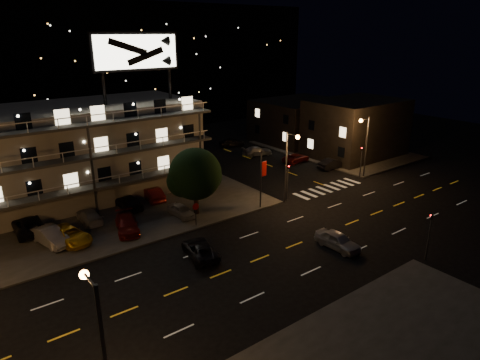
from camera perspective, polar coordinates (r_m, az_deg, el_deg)
ground at (r=37.81m, az=5.03°, el=-9.50°), size 140.00×140.00×0.00m
curb_nw at (r=48.67m, az=-24.27°, el=-4.35°), size 44.00×24.00×0.15m
curb_ne at (r=71.09m, az=12.35°, el=4.04°), size 16.00×24.00×0.15m
motel at (r=51.50m, az=-21.76°, el=3.45°), size 28.00×13.80×18.10m
side_bldg_front at (r=67.68m, az=15.16°, el=6.71°), size 14.06×10.00×8.50m
side_bldg_back at (r=75.60m, az=7.94°, el=7.86°), size 14.06×12.00×7.00m
hill_backdrop at (r=94.87m, az=-27.66°, el=13.12°), size 120.00×25.00×24.00m
streetlight_nc at (r=46.69m, az=6.49°, el=2.71°), size 0.44×1.92×8.00m
streetlight_ne at (r=56.88m, az=16.34°, el=5.04°), size 1.92×0.44×8.00m
streetlight_s at (r=21.55m, az=-18.13°, el=-19.53°), size 0.44×1.92×8.00m
signal_nw at (r=48.13m, az=6.37°, el=0.23°), size 0.20×0.27×4.60m
signal_sw at (r=38.56m, az=23.97°, el=-6.35°), size 0.20×0.27×4.60m
signal_ne at (r=57.49m, az=15.88°, el=2.76°), size 0.27×0.20×4.60m
banner_north at (r=45.31m, az=2.87°, el=0.26°), size 0.83×0.16×6.40m
stop_sign at (r=41.67m, az=-5.92°, el=-4.09°), size 0.91×0.11×2.61m
tree at (r=43.50m, az=-6.04°, el=0.59°), size 5.56×5.35×7.00m
lot_car_1 at (r=41.83m, az=-23.93°, el=-6.86°), size 2.75×4.90×1.53m
lot_car_2 at (r=41.57m, az=-21.81°, el=-6.84°), size 3.47×5.35×1.37m
lot_car_3 at (r=42.11m, az=-14.84°, el=-5.70°), size 3.23×5.15×1.39m
lot_car_4 at (r=44.29m, az=-7.84°, el=-4.06°), size 1.74×3.69×1.22m
lot_car_6 at (r=45.14m, az=-26.41°, el=-5.33°), size 2.58×5.52×1.53m
lot_car_7 at (r=45.06m, az=-19.44°, el=-4.57°), size 1.98×4.51×1.29m
lot_car_8 at (r=47.16m, az=-14.66°, el=-2.85°), size 1.87×4.52×1.53m
lot_car_9 at (r=48.98m, az=-11.60°, el=-1.81°), size 1.97×4.59×1.47m
side_car_0 at (r=60.86m, az=12.26°, el=2.15°), size 4.49×1.82×1.45m
side_car_1 at (r=63.11m, az=7.49°, el=2.93°), size 4.62×2.40×1.24m
side_car_2 at (r=66.14m, az=2.32°, el=3.89°), size 4.98×2.93×1.35m
side_car_3 at (r=71.29m, az=-1.11°, el=5.07°), size 4.60×2.97×1.46m
road_car_east at (r=38.90m, az=12.89°, el=-7.86°), size 1.82×4.34×1.47m
road_car_west at (r=36.82m, az=-5.36°, el=-9.20°), size 3.10×5.06×1.31m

